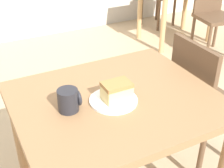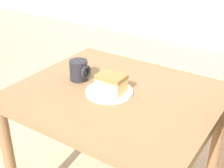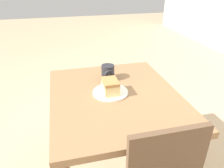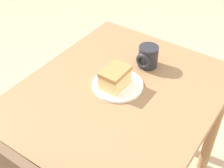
% 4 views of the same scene
% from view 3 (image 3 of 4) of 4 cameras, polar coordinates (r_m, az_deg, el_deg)
% --- Properties ---
extents(ground_plane, '(14.00, 14.00, 0.00)m').
position_cam_3_polar(ground_plane, '(1.99, -4.14, -20.93)').
color(ground_plane, tan).
extents(dining_table_near, '(0.96, 0.81, 0.78)m').
position_cam_3_polar(dining_table_near, '(1.46, 0.77, -6.76)').
color(dining_table_near, olive).
rests_on(dining_table_near, ground_plane).
extents(plate, '(0.23, 0.23, 0.01)m').
position_cam_3_polar(plate, '(1.41, -0.39, -2.15)').
color(plate, white).
rests_on(plate, dining_table_near).
extents(cake_slice, '(0.13, 0.09, 0.09)m').
position_cam_3_polar(cake_slice, '(1.37, -0.45, -0.65)').
color(cake_slice, '#E0C67F').
rests_on(cake_slice, plate).
extents(coffee_mug, '(0.10, 0.09, 0.10)m').
position_cam_3_polar(coffee_mug, '(1.58, -1.05, 3.06)').
color(coffee_mug, '#232328').
rests_on(coffee_mug, dining_table_near).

